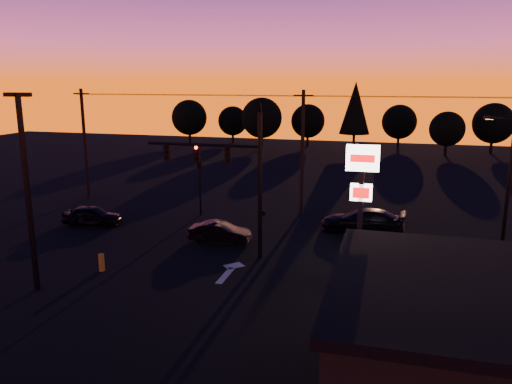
% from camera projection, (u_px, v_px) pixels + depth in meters
% --- Properties ---
extents(ground, '(120.00, 120.00, 0.00)m').
position_uv_depth(ground, '(209.00, 282.00, 24.41)').
color(ground, black).
rests_on(ground, ground).
extents(lane_arrow, '(1.20, 3.10, 0.01)m').
position_uv_depth(lane_arrow, '(230.00, 271.00, 25.84)').
color(lane_arrow, beige).
rests_on(lane_arrow, ground).
extents(traffic_signal_mast, '(6.79, 0.52, 8.58)m').
position_uv_depth(traffic_signal_mast, '(232.00, 169.00, 27.10)').
color(traffic_signal_mast, black).
rests_on(traffic_signal_mast, ground).
extents(secondary_signal, '(0.30, 0.31, 4.35)m').
position_uv_depth(secondary_signal, '(200.00, 177.00, 35.88)').
color(secondary_signal, black).
rests_on(secondary_signal, ground).
extents(parking_lot_light, '(1.25, 0.30, 9.14)m').
position_uv_depth(parking_lot_light, '(26.00, 180.00, 22.37)').
color(parking_lot_light, black).
rests_on(parking_lot_light, ground).
extents(pylon_sign, '(1.50, 0.28, 6.80)m').
position_uv_depth(pylon_sign, '(361.00, 186.00, 22.92)').
color(pylon_sign, black).
rests_on(pylon_sign, ground).
extents(streetlight, '(1.55, 0.35, 8.00)m').
position_uv_depth(streetlight, '(506.00, 187.00, 25.00)').
color(streetlight, black).
rests_on(streetlight, ground).
extents(utility_pole_0, '(1.40, 0.26, 9.00)m').
position_uv_depth(utility_pole_0, '(85.00, 144.00, 40.71)').
color(utility_pole_0, black).
rests_on(utility_pole_0, ground).
extents(utility_pole_1, '(1.40, 0.26, 9.00)m').
position_uv_depth(utility_pole_1, '(302.00, 152.00, 36.05)').
color(utility_pole_1, black).
rests_on(utility_pole_1, ground).
extents(power_wires, '(36.00, 1.22, 0.07)m').
position_uv_depth(power_wires, '(303.00, 96.00, 35.17)').
color(power_wires, black).
rests_on(power_wires, ground).
extents(bollard, '(0.30, 0.30, 0.90)m').
position_uv_depth(bollard, '(102.00, 262.00, 25.77)').
color(bollard, gold).
rests_on(bollard, ground).
extents(tree_0, '(5.36, 5.36, 6.74)m').
position_uv_depth(tree_0, '(189.00, 117.00, 76.24)').
color(tree_0, black).
rests_on(tree_0, ground).
extents(tree_1, '(4.54, 4.54, 5.71)m').
position_uv_depth(tree_1, '(233.00, 121.00, 77.65)').
color(tree_1, black).
rests_on(tree_1, ground).
extents(tree_2, '(5.77, 5.78, 7.26)m').
position_uv_depth(tree_2, '(262.00, 118.00, 71.18)').
color(tree_2, black).
rests_on(tree_2, ground).
extents(tree_3, '(4.95, 4.95, 6.22)m').
position_uv_depth(tree_3, '(308.00, 121.00, 73.53)').
color(tree_3, black).
rests_on(tree_3, ground).
extents(tree_4, '(4.18, 4.18, 9.50)m').
position_uv_depth(tree_4, '(355.00, 108.00, 68.41)').
color(tree_4, black).
rests_on(tree_4, ground).
extents(tree_5, '(4.95, 4.95, 6.22)m').
position_uv_depth(tree_5, '(399.00, 122.00, 72.04)').
color(tree_5, black).
rests_on(tree_5, ground).
extents(tree_6, '(4.54, 4.54, 5.71)m').
position_uv_depth(tree_6, '(447.00, 129.00, 64.91)').
color(tree_6, black).
rests_on(tree_6, ground).
extents(tree_7, '(5.36, 5.36, 6.74)m').
position_uv_depth(tree_7, '(493.00, 123.00, 66.04)').
color(tree_7, black).
rests_on(tree_7, ground).
extents(car_left, '(4.08, 2.11, 1.33)m').
position_uv_depth(car_left, '(92.00, 215.00, 33.91)').
color(car_left, black).
rests_on(car_left, ground).
extents(car_mid, '(3.80, 1.48, 1.23)m').
position_uv_depth(car_mid, '(220.00, 232.00, 30.35)').
color(car_mid, black).
rests_on(car_mid, ground).
extents(car_right, '(5.44, 2.46, 1.54)m').
position_uv_depth(car_right, '(363.00, 221.00, 32.26)').
color(car_right, black).
rests_on(car_right, ground).
extents(suv_parked, '(3.17, 5.31, 1.38)m').
position_uv_depth(suv_parked, '(462.00, 319.00, 19.18)').
color(suv_parked, black).
rests_on(suv_parked, ground).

